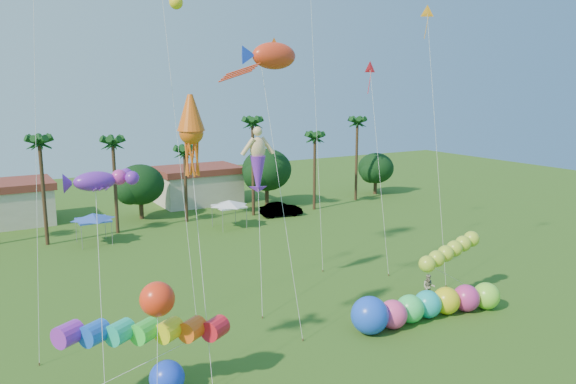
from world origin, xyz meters
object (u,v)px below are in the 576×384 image
blue_ball (167,378)px  car_b (281,209)px  caterpillar_inflatable (422,306)px  spectator_b (429,287)px

blue_ball → car_b: bearing=51.6°
car_b → caterpillar_inflatable: (-7.03, -30.67, 0.19)m
blue_ball → caterpillar_inflatable: bearing=0.4°
spectator_b → blue_ball: bearing=-131.1°
car_b → blue_ball: bearing=149.9°
car_b → spectator_b: bearing=-179.7°
spectator_b → blue_ball: spectator_b is taller
spectator_b → caterpillar_inflatable: (-3.10, -2.55, 0.06)m
spectator_b → blue_ball: size_ratio=1.05×
car_b → caterpillar_inflatable: bearing=175.3°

